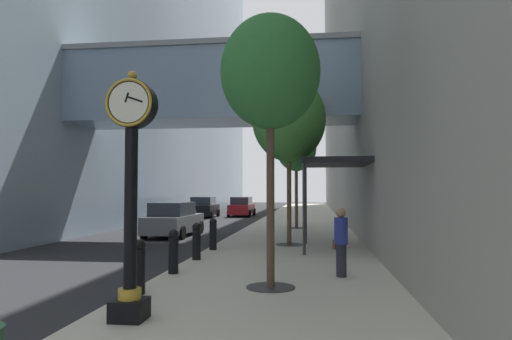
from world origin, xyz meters
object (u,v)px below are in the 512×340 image
object	(u,v)px
street_clock	(131,182)
car_blue_trailing	(174,215)
car_red_near	(242,207)
car_black_far	(204,208)
street_tree_mid_near	(289,120)
bollard_sixth	(213,233)
car_grey_mid	(173,220)
street_tree_mid_far	(296,149)
bollard_fourth	(173,250)
bollard_fifth	(197,240)
pedestrian_walking	(341,240)
bollard_third	(139,265)
street_tree_near	(270,73)

from	to	relation	value
street_clock	car_blue_trailing	world-z (taller)	street_clock
car_red_near	car_black_far	world-z (taller)	car_black_far
street_tree_mid_near	car_black_far	size ratio (longest dim) A/B	1.57
bollard_sixth	car_grey_mid	distance (m)	6.70
street_tree_mid_far	car_red_near	bearing A→B (deg)	111.71
car_grey_mid	car_black_far	world-z (taller)	car_black_far
car_red_near	bollard_fourth	bearing A→B (deg)	-84.64
street_clock	bollard_fourth	xyz separation A→B (m)	(-0.57, 4.20, -1.71)
bollard_fifth	street_tree_mid_far	world-z (taller)	street_tree_mid_far
pedestrian_walking	car_blue_trailing	size ratio (longest dim) A/B	0.42
street_clock	pedestrian_walking	bearing A→B (deg)	48.81
bollard_sixth	street_tree_mid_far	distance (m)	10.90
bollard_third	bollard_fifth	size ratio (longest dim) A/B	1.00
car_black_far	bollard_sixth	bearing A→B (deg)	-75.26
bollard_third	pedestrian_walking	distance (m)	4.98
street_tree_near	car_black_far	world-z (taller)	street_tree_near
street_tree_near	street_tree_mid_near	size ratio (longest dim) A/B	0.92
car_blue_trailing	bollard_sixth	bearing A→B (deg)	-65.91
street_clock	street_tree_mid_near	distance (m)	11.29
car_red_near	car_grey_mid	bearing A→B (deg)	-92.42
bollard_fourth	pedestrian_walking	distance (m)	4.34
car_red_near	car_blue_trailing	world-z (taller)	car_red_near
bollard_sixth	car_grey_mid	bearing A→B (deg)	119.90
car_black_far	bollard_fourth	bearing A→B (deg)	-77.88
car_black_far	car_blue_trailing	bearing A→B (deg)	-86.76
street_clock	car_grey_mid	xyz separation A→B (m)	(-3.91, 14.72, -1.63)
street_tree_mid_far	car_red_near	world-z (taller)	street_tree_mid_far
street_tree_mid_far	car_blue_trailing	size ratio (longest dim) A/B	1.45
street_tree_near	bollard_sixth	bearing A→B (deg)	113.75
bollard_sixth	car_blue_trailing	world-z (taller)	car_blue_trailing
bollard_fourth	street_tree_mid_near	xyz separation A→B (m)	(2.68, 6.56, 4.40)
street_tree_near	street_tree_mid_near	distance (m)	7.95
street_clock	bollard_fifth	xyz separation A→B (m)	(-0.57, 6.56, -1.71)
car_black_far	street_clock	bearing A→B (deg)	-78.49
car_blue_trailing	bollard_third	bearing A→B (deg)	-74.73
street_tree_mid_near	pedestrian_walking	xyz separation A→B (m)	(1.64, -6.47, -4.09)
bollard_sixth	pedestrian_walking	distance (m)	6.34
car_red_near	bollard_third	bearing A→B (deg)	-85.06
bollard_fourth	street_clock	bearing A→B (deg)	-82.26
bollard_fifth	pedestrian_walking	world-z (taller)	pedestrian_walking
car_red_near	car_blue_trailing	bearing A→B (deg)	-101.06
bollard_fifth	car_blue_trailing	distance (m)	14.32
pedestrian_walking	bollard_sixth	bearing A→B (deg)	133.12
street_tree_mid_near	car_grey_mid	size ratio (longest dim) A/B	1.49
street_tree_mid_far	bollard_fourth	bearing A→B (deg)	-100.49
street_tree_near	street_tree_mid_far	world-z (taller)	street_tree_near
street_tree_near	pedestrian_walking	bearing A→B (deg)	41.99
street_tree_near	car_blue_trailing	bearing A→B (deg)	113.97
pedestrian_walking	car_red_near	world-z (taller)	pedestrian_walking
car_grey_mid	car_black_far	bearing A→B (deg)	98.17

